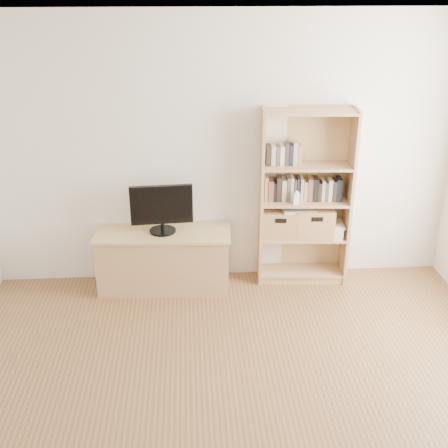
{
  "coord_description": "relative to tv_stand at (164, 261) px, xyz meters",
  "views": [
    {
      "loc": [
        -0.32,
        -2.64,
        2.84
      ],
      "look_at": [
        -0.03,
        1.9,
        0.83
      ],
      "focal_mm": 45.0,
      "sensor_mm": 36.0,
      "label": 1
    }
  ],
  "objects": [
    {
      "name": "back_wall",
      "position": [
        0.59,
        0.24,
        1.01
      ],
      "size": [
        4.5,
        0.02,
        2.6
      ],
      "primitive_type": "cube",
      "color": "white",
      "rests_on": "floor"
    },
    {
      "name": "ceiling",
      "position": [
        0.59,
        -2.26,
        2.31
      ],
      "size": [
        4.5,
        5.0,
        0.01
      ],
      "primitive_type": "cube",
      "color": "white",
      "rests_on": "back_wall"
    },
    {
      "name": "tv_stand",
      "position": [
        0.0,
        0.0,
        0.0
      ],
      "size": [
        1.28,
        0.54,
        0.57
      ],
      "primitive_type": "cube",
      "rotation": [
        0.0,
        0.0,
        -0.06
      ],
      "color": "#A77B55",
      "rests_on": "floor"
    },
    {
      "name": "bookshelf",
      "position": [
        1.38,
        0.08,
        0.59
      ],
      "size": [
        0.89,
        0.37,
        1.75
      ],
      "primitive_type": "cube",
      "rotation": [
        0.0,
        0.0,
        -0.07
      ],
      "color": "#A77B55",
      "rests_on": "floor"
    },
    {
      "name": "television",
      "position": [
        0.0,
        0.0,
        0.54
      ],
      "size": [
        0.59,
        0.09,
        0.46
      ],
      "primitive_type": "cube",
      "rotation": [
        0.0,
        0.0,
        0.07
      ],
      "color": "black",
      "rests_on": "tv_stand"
    },
    {
      "name": "books_row_mid",
      "position": [
        1.38,
        0.1,
        0.68
      ],
      "size": [
        0.87,
        0.25,
        0.23
      ],
      "primitive_type": "cube",
      "rotation": [
        0.0,
        0.0,
        -0.1
      ],
      "color": "#9E8656",
      "rests_on": "bookshelf"
    },
    {
      "name": "books_row_upper",
      "position": [
        1.18,
        0.11,
        1.03
      ],
      "size": [
        0.37,
        0.14,
        0.2
      ],
      "primitive_type": "cube",
      "rotation": [
        0.0,
        0.0,
        -0.01
      ],
      "color": "#9E8656",
      "rests_on": "bookshelf"
    },
    {
      "name": "baby_monitor",
      "position": [
        1.27,
        -0.01,
        0.62
      ],
      "size": [
        0.06,
        0.04,
        0.11
      ],
      "primitive_type": "cube",
      "rotation": [
        0.0,
        0.0,
        0.02
      ],
      "color": "white",
      "rests_on": "bookshelf"
    },
    {
      "name": "basket_left",
      "position": [
        1.14,
        0.09,
        0.34
      ],
      "size": [
        0.36,
        0.31,
        0.28
      ],
      "primitive_type": "cube",
      "rotation": [
        0.0,
        0.0,
        -0.11
      ],
      "color": "#AE784E",
      "rests_on": "bookshelf"
    },
    {
      "name": "basket_right",
      "position": [
        1.48,
        0.07,
        0.35
      ],
      "size": [
        0.38,
        0.32,
        0.29
      ],
      "primitive_type": "cube",
      "rotation": [
        0.0,
        0.0,
        -0.07
      ],
      "color": "#AE784E",
      "rests_on": "bookshelf"
    },
    {
      "name": "laptop",
      "position": [
        1.31,
        0.06,
        0.49
      ],
      "size": [
        0.3,
        0.21,
        0.02
      ],
      "primitive_type": "cube",
      "rotation": [
        0.0,
        0.0,
        -0.01
      ],
      "color": "silver",
      "rests_on": "basket_left"
    },
    {
      "name": "magazine_stack",
      "position": [
        1.68,
        0.06,
        0.26
      ],
      "size": [
        0.21,
        0.27,
        0.11
      ],
      "primitive_type": "cube",
      "rotation": [
        0.0,
        0.0,
        -0.15
      ],
      "color": "beige",
      "rests_on": "bookshelf"
    }
  ]
}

